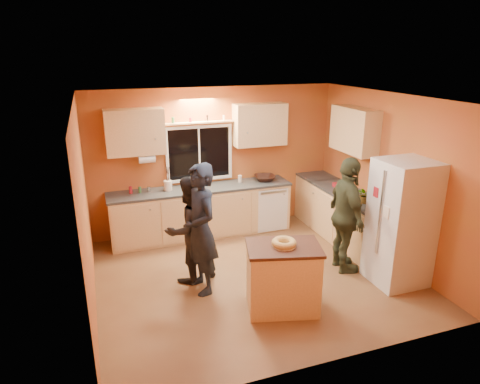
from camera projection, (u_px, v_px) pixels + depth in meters
name	position (u px, v px, depth m)	size (l,w,h in m)	color
ground	(254.00, 275.00, 6.38)	(4.50, 4.50, 0.00)	brown
room_shell	(253.00, 163.00, 6.28)	(4.54, 4.04, 2.61)	#B64E2E
back_counter	(221.00, 209.00, 7.77)	(4.23, 0.62, 0.90)	tan
right_counter	(350.00, 219.00, 7.30)	(0.62, 1.84, 0.90)	tan
refrigerator	(401.00, 223.00, 5.97)	(0.72, 0.70, 1.80)	silver
island	(283.00, 277.00, 5.44)	(1.05, 0.84, 0.89)	tan
bundt_pastry	(284.00, 243.00, 5.29)	(0.31, 0.31, 0.09)	#B68A4B
person_left	(201.00, 229.00, 5.74)	(0.67, 0.44, 1.82)	black
person_center	(190.00, 229.00, 6.05)	(0.76, 0.59, 1.57)	black
person_right	(346.00, 216.00, 6.29)	(1.03, 0.43, 1.76)	#333723
mixing_bowl	(265.00, 178.00, 7.91)	(0.39, 0.39, 0.09)	black
utensil_crock	(168.00, 186.00, 7.34)	(0.14, 0.14, 0.17)	#EEDDC7
potted_plant	(365.00, 195.00, 6.72)	(0.25, 0.21, 0.27)	gray
red_box	(338.00, 185.00, 7.54)	(0.16, 0.12, 0.07)	maroon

